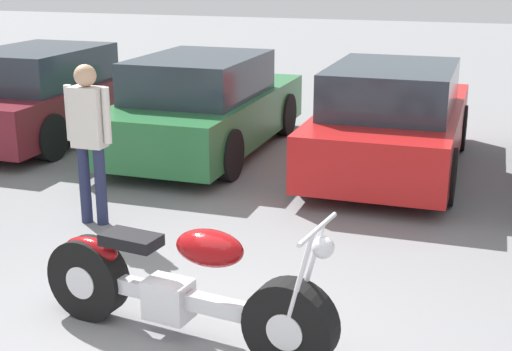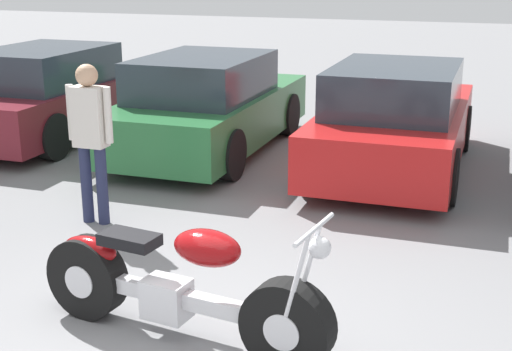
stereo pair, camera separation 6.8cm
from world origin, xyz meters
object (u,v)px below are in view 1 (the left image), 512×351
object	(u,v)px
motorcycle	(179,288)
person_standing	(89,131)
parked_car_maroon	(48,95)
parked_car_green	(205,106)
parked_car_red	(392,120)

from	to	relation	value
motorcycle	person_standing	size ratio (longest dim) A/B	1.40
parked_car_maroon	parked_car_green	distance (m)	2.71
parked_car_maroon	parked_car_red	world-z (taller)	same
motorcycle	parked_car_maroon	bearing A→B (deg)	131.43
motorcycle	person_standing	xyz separation A→B (m)	(-1.89, 1.97, 0.60)
parked_car_green	parked_car_red	bearing A→B (deg)	-1.80
motorcycle	parked_car_red	size ratio (longest dim) A/B	0.57
parked_car_red	person_standing	xyz separation A→B (m)	(-2.72, -3.06, 0.34)
parked_car_green	parked_car_red	world-z (taller)	same
person_standing	parked_car_red	bearing A→B (deg)	48.39
motorcycle	parked_car_green	xyz separation A→B (m)	(-1.88, 5.11, 0.26)
parked_car_red	motorcycle	bearing A→B (deg)	-99.39
parked_car_red	parked_car_green	bearing A→B (deg)	178.20
parked_car_maroon	person_standing	distance (m)	4.22
motorcycle	parked_car_green	bearing A→B (deg)	110.16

